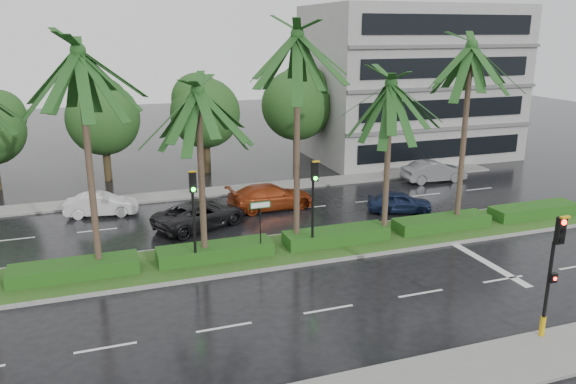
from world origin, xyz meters
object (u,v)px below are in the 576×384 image
object	(u,v)px
signal_near	(552,272)
car_red	(271,197)
street_sign	(260,215)
car_white	(101,204)
car_darkgrey	(200,214)
car_blue	(399,202)
signal_median_left	(193,204)
car_grey	(434,171)

from	to	relation	value
signal_near	car_red	bearing A→B (deg)	104.17
street_sign	car_white	size ratio (longest dim) A/B	0.66
street_sign	car_darkgrey	size ratio (longest dim) A/B	0.51
signal_near	car_blue	size ratio (longest dim) A/B	1.19
signal_median_left	car_blue	xyz separation A→B (m)	(12.50, 4.16, -2.38)
car_red	car_grey	xyz separation A→B (m)	(12.53, 2.14, -0.01)
signal_median_left	car_grey	world-z (taller)	signal_median_left
signal_near	car_grey	xyz separation A→B (m)	(8.25, 19.08, -1.78)
signal_near	car_blue	bearing A→B (deg)	79.77
car_grey	car_red	bearing A→B (deg)	102.67
street_sign	car_white	world-z (taller)	street_sign
car_darkgrey	car_red	distance (m)	4.86
signal_median_left	car_blue	bearing A→B (deg)	18.41
signal_median_left	car_darkgrey	xyz separation A→B (m)	(1.22, 5.43, -2.29)
signal_near	car_darkgrey	size ratio (longest dim) A/B	0.86
street_sign	car_darkgrey	world-z (taller)	street_sign
car_red	car_grey	bearing A→B (deg)	-83.11
car_blue	car_red	bearing A→B (deg)	86.12
street_sign	car_blue	xyz separation A→B (m)	(9.50, 3.98, -1.50)
car_red	street_sign	bearing A→B (deg)	156.16
car_red	car_darkgrey	bearing A→B (deg)	109.36
signal_near	street_sign	xyz separation A→B (m)	(-7.00, 9.87, -0.38)
signal_near	car_darkgrey	distance (m)	17.57
car_darkgrey	car_blue	size ratio (longest dim) A/B	1.39
street_sign	car_darkgrey	distance (m)	5.71
car_white	street_sign	bearing A→B (deg)	-134.73
car_white	car_grey	world-z (taller)	car_grey
car_red	car_grey	world-z (taller)	car_red
signal_median_left	car_white	bearing A→B (deg)	111.62
signal_median_left	car_grey	distance (m)	20.65
street_sign	car_blue	world-z (taller)	street_sign
signal_median_left	car_white	world-z (taller)	signal_median_left
car_white	car_red	distance (m)	9.60
street_sign	car_grey	bearing A→B (deg)	31.14
car_white	signal_median_left	bearing A→B (deg)	-149.43
signal_median_left	car_grey	xyz separation A→B (m)	(18.25, 9.39, -2.27)
car_red	car_blue	distance (m)	7.45
car_blue	signal_median_left	bearing A→B (deg)	129.08
car_darkgrey	car_grey	world-z (taller)	car_grey
street_sign	car_red	size ratio (longest dim) A/B	0.51
car_blue	street_sign	bearing A→B (deg)	133.39
signal_median_left	car_white	distance (m)	10.23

